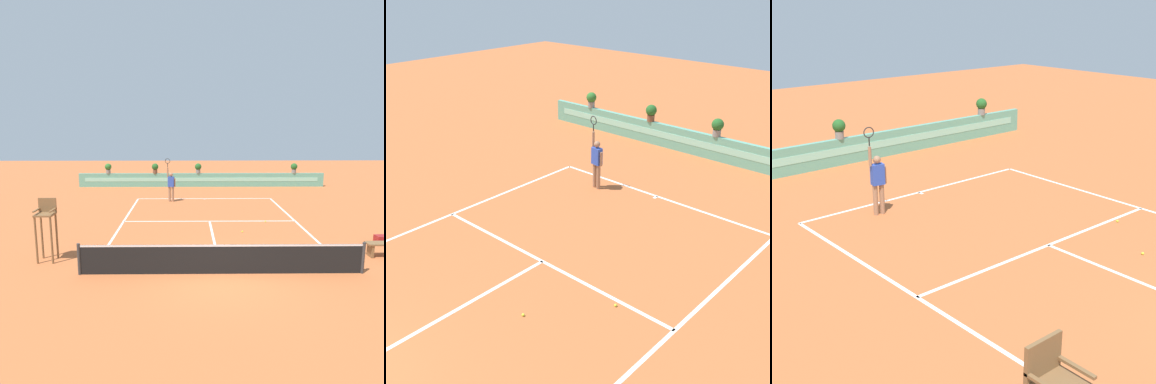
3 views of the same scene
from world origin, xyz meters
The scene contains 8 objects.
ground_plane centered at (0.00, 6.00, 0.00)m, with size 60.00×60.00×0.00m, color #BC6033.
court_lines centered at (0.00, 6.72, 0.00)m, with size 8.32×11.94×0.01m.
back_wall_barrier centered at (0.00, 16.39, 0.50)m, with size 18.00×0.21×1.00m.
tennis_player centered at (-2.03, 11.06, 1.05)m, with size 0.62×0.27×2.58m.
tennis_ball_near_baseline centered at (2.64, 6.20, 0.03)m, with size 0.07×0.07×0.07m, color #CCE033.
tennis_ball_mid_court centered at (1.30, 4.53, 0.03)m, with size 0.07×0.07×0.07m, color #CCE033.
potted_plant_far_right centered at (6.80, 16.39, 1.41)m, with size 0.48×0.48×0.72m.
potted_plant_centre centered at (-0.26, 16.39, 1.41)m, with size 0.48×0.48×0.72m.
Camera 3 is at (-10.35, -2.36, 5.93)m, focal length 54.10 mm.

